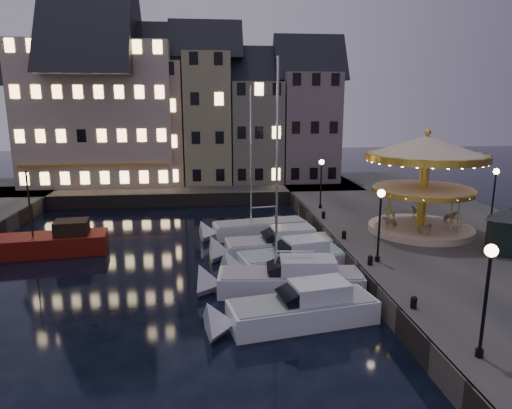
{
  "coord_description": "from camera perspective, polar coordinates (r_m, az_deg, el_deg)",
  "views": [
    {
      "loc": [
        -2.19,
        -22.71,
        10.11
      ],
      "look_at": [
        1.0,
        8.0,
        3.2
      ],
      "focal_mm": 32.0,
      "sensor_mm": 36.0,
      "label": 1
    }
  ],
  "objects": [
    {
      "name": "bollard_d",
      "position": [
        35.86,
        8.44,
        -1.25
      ],
      "size": [
        0.3,
        0.3,
        0.57
      ],
      "color": "black",
      "rests_on": "quay_east"
    },
    {
      "name": "motorboat_b",
      "position": [
        21.82,
        4.8,
        -13.15
      ],
      "size": [
        8.04,
        3.59,
        2.15
      ],
      "color": "white",
      "rests_on": "ground"
    },
    {
      "name": "townhouse_nc",
      "position": [
        53.05,
        -12.45,
        10.89
      ],
      "size": [
        6.82,
        8.0,
        14.8
      ],
      "color": "tan",
      "rests_on": "quay_north"
    },
    {
      "name": "bollard_c",
      "position": [
        30.75,
        10.95,
        -3.68
      ],
      "size": [
        0.3,
        0.3,
        0.57
      ],
      "color": "black",
      "rests_on": "quay_east"
    },
    {
      "name": "ticket_kiosk",
      "position": [
        30.62,
        28.81,
        -1.94
      ],
      "size": [
        2.79,
        2.79,
        3.27
      ],
      "color": "black",
      "rests_on": "quay_east"
    },
    {
      "name": "motorboat_c",
      "position": [
        25.14,
        3.36,
        -9.44
      ],
      "size": [
        8.91,
        3.1,
        11.78
      ],
      "color": "silver",
      "rests_on": "ground"
    },
    {
      "name": "streetlamp_b",
      "position": [
        26.22,
        15.24,
        -1.28
      ],
      "size": [
        0.44,
        0.44,
        4.17
      ],
      "color": "black",
      "rests_on": "quay_east"
    },
    {
      "name": "hotel_corner",
      "position": [
        54.02,
        -18.96,
        11.6
      ],
      "size": [
        17.6,
        9.0,
        16.8
      ],
      "color": "#C0B09D",
      "rests_on": "quay_north"
    },
    {
      "name": "streetlamp_c",
      "position": [
        38.86,
        8.14,
        3.47
      ],
      "size": [
        0.44,
        0.44,
        4.17
      ],
      "color": "black",
      "rests_on": "quay_east"
    },
    {
      "name": "quaywall_e",
      "position": [
        31.32,
        9.56,
        -5.15
      ],
      "size": [
        0.15,
        44.0,
        1.3
      ],
      "primitive_type": "cube",
      "color": "#47423A",
      "rests_on": "ground"
    },
    {
      "name": "motorboat_f",
      "position": [
        35.28,
        -0.42,
        -3.15
      ],
      "size": [
        8.22,
        3.34,
        10.85
      ],
      "color": "silver",
      "rests_on": "ground"
    },
    {
      "name": "quaywall_n",
      "position": [
        45.86,
        -10.57,
        0.49
      ],
      "size": [
        48.0,
        0.15,
        1.3
      ],
      "primitive_type": "cube",
      "color": "#47423A",
      "rests_on": "ground"
    },
    {
      "name": "quay_east",
      "position": [
        34.3,
        22.59,
        -4.4
      ],
      "size": [
        16.0,
        56.0,
        1.3
      ],
      "primitive_type": "cube",
      "color": "#474442",
      "rests_on": "ground"
    },
    {
      "name": "townhouse_na",
      "position": [
        55.53,
        -24.42,
        9.1
      ],
      "size": [
        5.5,
        8.0,
        12.8
      ],
      "color": "gray",
      "rests_on": "quay_north"
    },
    {
      "name": "townhouse_ne",
      "position": [
        53.04,
        -0.1,
        10.09
      ],
      "size": [
        6.16,
        8.0,
        12.8
      ],
      "color": "slate",
      "rests_on": "quay_north"
    },
    {
      "name": "bollard_b",
      "position": [
        26.24,
        14.09,
        -6.7
      ],
      "size": [
        0.3,
        0.3,
        0.57
      ],
      "color": "black",
      "rests_on": "quay_east"
    },
    {
      "name": "townhouse_nf",
      "position": [
        53.97,
        6.42,
        10.59
      ],
      "size": [
        6.82,
        8.0,
        13.8
      ],
      "color": "slate",
      "rests_on": "quay_north"
    },
    {
      "name": "motorboat_e",
      "position": [
        30.82,
        2.26,
        -5.29
      ],
      "size": [
        8.37,
        3.08,
        2.15
      ],
      "color": "silver",
      "rests_on": "ground"
    },
    {
      "name": "carousel",
      "position": [
        32.99,
        20.41,
        4.62
      ],
      "size": [
        8.11,
        8.11,
        7.09
      ],
      "color": "#C3AF8E",
      "rests_on": "quay_east"
    },
    {
      "name": "townhouse_nd",
      "position": [
        52.72,
        -6.12,
        11.64
      ],
      "size": [
        5.5,
        8.0,
        15.8
      ],
      "color": "gray",
      "rests_on": "quay_north"
    },
    {
      "name": "red_fishing_boat",
      "position": [
        34.25,
        -24.1,
        -4.47
      ],
      "size": [
        7.75,
        3.5,
        5.94
      ],
      "color": "maroon",
      "rests_on": "ground"
    },
    {
      "name": "streetlamp_d",
      "position": [
        37.53,
        27.65,
        1.82
      ],
      "size": [
        0.44,
        0.44,
        4.17
      ],
      "color": "black",
      "rests_on": "quay_east"
    },
    {
      "name": "quay_north",
      "position": [
        51.91,
        -12.26,
        1.83
      ],
      "size": [
        44.0,
        12.0,
        1.3
      ],
      "primitive_type": "cube",
      "color": "#474442",
      "rests_on": "ground"
    },
    {
      "name": "townhouse_nb",
      "position": [
        54.06,
        -18.9,
        10.01
      ],
      "size": [
        6.16,
        8.0,
        13.8
      ],
      "color": "slate",
      "rests_on": "quay_north"
    },
    {
      "name": "motorboat_d",
      "position": [
        28.21,
        3.84,
        -7.03
      ],
      "size": [
        7.66,
        3.88,
        2.15
      ],
      "color": "silver",
      "rests_on": "ground"
    },
    {
      "name": "ground",
      "position": [
        24.96,
        -0.39,
        -11.28
      ],
      "size": [
        160.0,
        160.0,
        0.0
      ],
      "primitive_type": "plane",
      "color": "black",
      "rests_on": "ground"
    },
    {
      "name": "streetlamp_a",
      "position": [
        17.7,
        26.95,
        -8.96
      ],
      "size": [
        0.44,
        0.44,
        4.17
      ],
      "color": "black",
      "rests_on": "quay_east"
    },
    {
      "name": "bollard_a",
      "position": [
        21.53,
        19.13,
        -11.41
      ],
      "size": [
        0.3,
        0.3,
        0.57
      ],
      "color": "black",
      "rests_on": "quay_east"
    }
  ]
}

